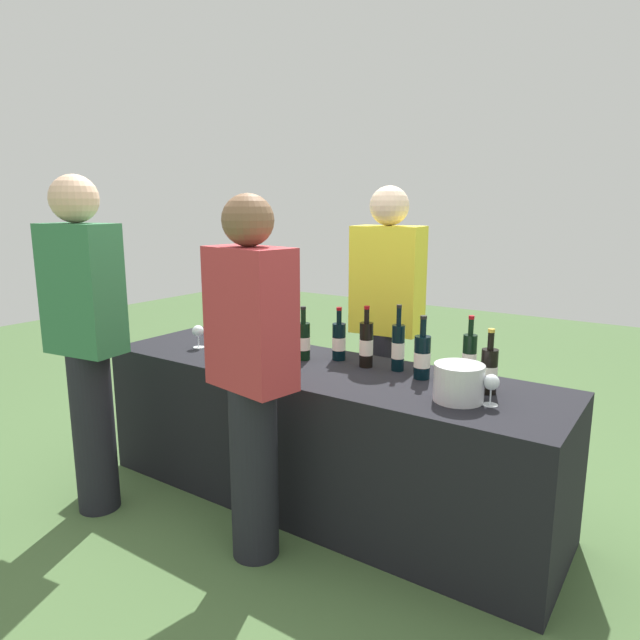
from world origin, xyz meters
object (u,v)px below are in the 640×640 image
at_px(wine_bottle_6, 469,358).
at_px(ice_bucket, 459,383).
at_px(wine_bottle_5, 422,356).
at_px(guest_1, 252,369).
at_px(wine_bottle_3, 366,344).
at_px(guest_0, 86,334).
at_px(wine_glass_0, 198,332).
at_px(wine_bottle_2, 339,341).
at_px(wine_bottle_4, 398,347).
at_px(wine_glass_1, 239,343).
at_px(wine_glass_2, 491,383).
at_px(wine_bottle_7, 489,370).
at_px(server_pouring, 387,319).
at_px(wine_bottle_1, 303,341).
at_px(wine_bottle_0, 270,332).

height_order(wine_bottle_6, ice_bucket, wine_bottle_6).
bearing_deg(wine_bottle_6, wine_bottle_5, -164.17).
distance_m(wine_bottle_5, wine_bottle_6, 0.22).
bearing_deg(guest_1, wine_bottle_5, 64.31).
relative_size(wine_bottle_5, ice_bucket, 1.44).
xyz_separation_m(wine_bottle_3, ice_bucket, (0.59, -0.23, -0.04)).
bearing_deg(guest_0, wine_glass_0, 73.39).
distance_m(wine_bottle_2, guest_0, 1.30).
relative_size(wine_bottle_4, wine_glass_1, 2.41).
bearing_deg(guest_1, wine_glass_2, 39.16).
bearing_deg(wine_glass_0, guest_1, -30.48).
height_order(wine_bottle_7, guest_0, guest_0).
distance_m(wine_bottle_2, guest_1, 0.74).
bearing_deg(wine_bottle_3, guest_1, -103.22).
distance_m(wine_bottle_3, wine_bottle_6, 0.54).
height_order(wine_glass_0, wine_glass_1, wine_glass_1).
bearing_deg(wine_glass_1, wine_glass_0, 167.49).
height_order(wine_bottle_3, guest_1, guest_1).
bearing_deg(guest_0, ice_bucket, 12.85).
height_order(wine_bottle_6, server_pouring, server_pouring).
xyz_separation_m(wine_bottle_1, wine_bottle_4, (0.52, 0.10, 0.02)).
distance_m(wine_bottle_4, wine_bottle_5, 0.17).
bearing_deg(ice_bucket, wine_bottle_4, 148.09).
relative_size(wine_bottle_3, wine_glass_2, 2.36).
distance_m(wine_glass_1, wine_glass_2, 1.34).
relative_size(wine_glass_1, guest_0, 0.08).
bearing_deg(wine_bottle_7, wine_glass_0, -174.95).
height_order(wine_bottle_2, wine_glass_1, wine_bottle_2).
xyz_separation_m(wine_bottle_1, wine_glass_0, (-0.67, -0.14, -0.01)).
xyz_separation_m(wine_bottle_4, guest_0, (-1.29, -0.90, 0.07)).
bearing_deg(guest_0, wine_glass_2, 11.99).
relative_size(wine_bottle_4, wine_glass_0, 2.52).
bearing_deg(wine_bottle_3, wine_bottle_4, 10.64).
bearing_deg(wine_glass_2, wine_bottle_2, 164.91).
height_order(wine_bottle_3, wine_glass_2, wine_bottle_3).
bearing_deg(wine_bottle_4, wine_glass_0, -168.54).
relative_size(wine_bottle_4, server_pouring, 0.20).
bearing_deg(wine_bottle_4, ice_bucket, -31.91).
bearing_deg(ice_bucket, wine_bottle_2, 161.22).
xyz_separation_m(wine_bottle_7, server_pouring, (-0.79, 0.52, 0.06)).
bearing_deg(wine_bottle_0, wine_bottle_3, 3.44).
bearing_deg(guest_1, wine_bottle_1, 116.07).
distance_m(wine_bottle_5, ice_bucket, 0.34).
bearing_deg(wine_bottle_1, server_pouring, 66.58).
bearing_deg(wine_glass_0, server_pouring, 36.67).
bearing_deg(wine_bottle_2, wine_bottle_4, -0.33).
height_order(wine_glass_2, ice_bucket, ice_bucket).
xyz_separation_m(ice_bucket, guest_1, (-0.76, -0.48, 0.05)).
relative_size(wine_bottle_2, wine_bottle_6, 0.89).
relative_size(wine_glass_1, guest_1, 0.09).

